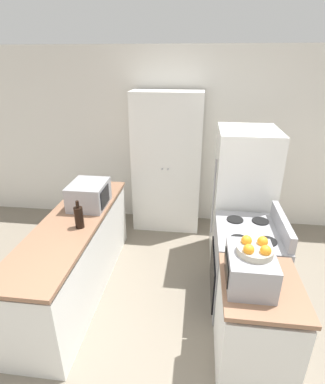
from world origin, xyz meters
name	(u,v)px	position (x,y,z in m)	size (l,w,h in m)	color
wall_back	(174,140)	(0.00, 3.05, 1.30)	(7.00, 0.06, 2.60)	silver
counter_left	(76,257)	(-0.90, 1.20, 0.43)	(0.60, 2.20, 0.88)	silver
counter_right	(255,328)	(0.90, 0.46, 0.43)	(0.60, 0.72, 0.88)	silver
pantry_cabinet	(167,163)	(-0.07, 2.77, 1.02)	(0.98, 0.49, 2.03)	white
stove	(245,266)	(0.92, 1.23, 0.45)	(0.66, 0.78, 1.04)	#9E9EA3
refrigerator	(242,198)	(0.93, 2.04, 0.85)	(0.70, 0.77, 1.70)	white
microwave	(89,195)	(-0.82, 1.56, 1.02)	(0.39, 0.46, 0.28)	#939399
wine_bottle	(79,217)	(-0.75, 1.08, 1.00)	(0.09, 0.09, 0.29)	black
toaster_oven	(250,269)	(0.79, 0.46, 1.01)	(0.34, 0.43, 0.26)	#939399
fruit_bowl	(255,249)	(0.81, 0.47, 1.18)	(0.26, 0.26, 0.11)	#B2A893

